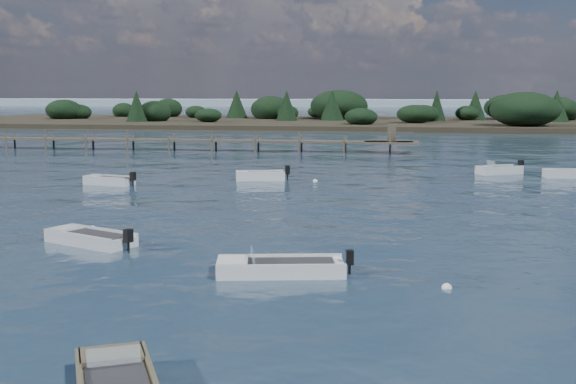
% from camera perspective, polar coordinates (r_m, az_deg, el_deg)
% --- Properties ---
extents(ground, '(400.00, 400.00, 0.00)m').
position_cam_1_polar(ground, '(80.81, 5.40, 3.86)').
color(ground, '#172736').
rests_on(ground, ground).
extents(tender_far_grey, '(3.55, 1.93, 1.12)m').
position_cam_1_polar(tender_far_grey, '(46.86, -13.93, 0.75)').
color(tender_far_grey, '#A8ADAF').
rests_on(tender_far_grey, ground).
extents(dinghy_mid_white_a, '(4.54, 2.27, 1.04)m').
position_cam_1_polar(dinghy_mid_white_a, '(23.65, -0.62, -6.19)').
color(dinghy_mid_white_a, silver).
rests_on(dinghy_mid_white_a, ground).
extents(tender_far_white, '(3.64, 2.00, 1.22)m').
position_cam_1_polar(tender_far_white, '(47.79, -2.20, 1.15)').
color(tender_far_white, silver).
rests_on(tender_far_white, ground).
extents(tender_far_grey_b, '(3.39, 1.50, 1.14)m').
position_cam_1_polar(tender_far_grey_b, '(52.71, 21.16, 1.25)').
color(tender_far_grey_b, '#A8ADAF').
rests_on(tender_far_grey_b, ground).
extents(dinghy_mid_grey, '(4.06, 2.88, 1.03)m').
position_cam_1_polar(dinghy_mid_grey, '(29.18, -15.34, -3.71)').
color(dinghy_mid_grey, '#A8ADAF').
rests_on(dinghy_mid_grey, ground).
extents(dinghy_extra_a, '(3.55, 2.67, 1.24)m').
position_cam_1_polar(dinghy_extra_a, '(53.40, 16.35, 1.56)').
color(dinghy_extra_a, '#A8ADAF').
rests_on(dinghy_extra_a, ground).
extents(buoy_b, '(0.32, 0.32, 0.32)m').
position_cam_1_polar(buoy_b, '(22.56, 12.42, -7.44)').
color(buoy_b, silver).
rests_on(buoy_b, ground).
extents(buoy_c, '(0.32, 0.32, 0.32)m').
position_cam_1_polar(buoy_c, '(32.24, -15.18, -2.85)').
color(buoy_c, silver).
rests_on(buoy_c, ground).
extents(buoy_e, '(0.32, 0.32, 0.32)m').
position_cam_1_polar(buoy_e, '(47.16, 2.17, 0.84)').
color(buoy_e, silver).
rests_on(buoy_e, ground).
extents(jetty, '(64.50, 3.20, 3.40)m').
position_cam_1_polar(jetty, '(73.46, -12.37, 4.05)').
color(jetty, '#484034').
rests_on(jetty, ground).
extents(far_headland, '(190.00, 40.00, 5.80)m').
position_cam_1_polar(far_headland, '(122.28, 18.32, 5.85)').
color(far_headland, black).
rests_on(far_headland, ground).
extents(distant_haze, '(280.00, 20.00, 2.40)m').
position_cam_1_polar(distant_haze, '(267.74, -12.20, 6.68)').
color(distant_haze, '#8195A0').
rests_on(distant_haze, ground).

